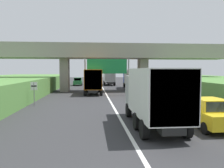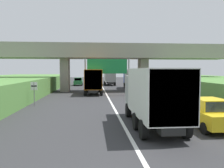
% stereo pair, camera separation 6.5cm
% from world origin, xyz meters
% --- Properties ---
extents(lane_centre_stripe, '(0.20, 87.75, 0.01)m').
position_xyz_m(lane_centre_stripe, '(0.00, 23.88, 0.00)').
color(lane_centre_stripe, white).
rests_on(lane_centre_stripe, ground).
extents(overpass_bridge, '(40.00, 4.80, 7.41)m').
position_xyz_m(overpass_bridge, '(0.00, 29.84, 5.54)').
color(overpass_bridge, gray).
rests_on(overpass_bridge, ground).
extents(overhead_highway_sign, '(5.88, 0.18, 4.91)m').
position_xyz_m(overhead_highway_sign, '(0.00, 23.57, 3.58)').
color(overhead_highway_sign, slate).
rests_on(overhead_highway_sign, ground).
extents(speed_limit_sign, '(0.60, 0.08, 2.23)m').
position_xyz_m(speed_limit_sign, '(-7.40, 16.37, 1.48)').
color(speed_limit_sign, slate).
rests_on(speed_limit_sign, ground).
extents(truck_red, '(2.44, 7.30, 3.44)m').
position_xyz_m(truck_red, '(1.79, 43.83, 1.93)').
color(truck_red, black).
rests_on(truck_red, ground).
extents(truck_silver, '(2.44, 7.30, 3.44)m').
position_xyz_m(truck_silver, '(1.64, 7.95, 1.93)').
color(truck_silver, black).
rests_on(truck_silver, ground).
extents(truck_blue, '(2.44, 7.30, 3.44)m').
position_xyz_m(truck_blue, '(5.22, 33.98, 1.93)').
color(truck_blue, black).
rests_on(truck_blue, ground).
extents(truck_orange, '(2.44, 7.30, 3.44)m').
position_xyz_m(truck_orange, '(-1.83, 25.95, 1.93)').
color(truck_orange, black).
rests_on(truck_orange, ground).
extents(car_green, '(1.86, 4.10, 1.72)m').
position_xyz_m(car_green, '(-5.12, 43.22, 0.86)').
color(car_green, '#236B38').
rests_on(car_green, ground).
extents(car_yellow, '(1.86, 4.10, 1.72)m').
position_xyz_m(car_yellow, '(4.76, 7.38, 0.86)').
color(car_yellow, gold).
rests_on(car_yellow, ground).
extents(construction_barrel_1, '(0.57, 0.57, 0.90)m').
position_xyz_m(construction_barrel_1, '(6.56, 8.92, 0.46)').
color(construction_barrel_1, orange).
rests_on(construction_barrel_1, ground).
extents(construction_barrel_2, '(0.57, 0.57, 0.90)m').
position_xyz_m(construction_barrel_2, '(6.59, 13.25, 0.46)').
color(construction_barrel_2, orange).
rests_on(construction_barrel_2, ground).
extents(construction_barrel_3, '(0.57, 0.57, 0.90)m').
position_xyz_m(construction_barrel_3, '(6.50, 17.58, 0.46)').
color(construction_barrel_3, orange).
rests_on(construction_barrel_3, ground).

